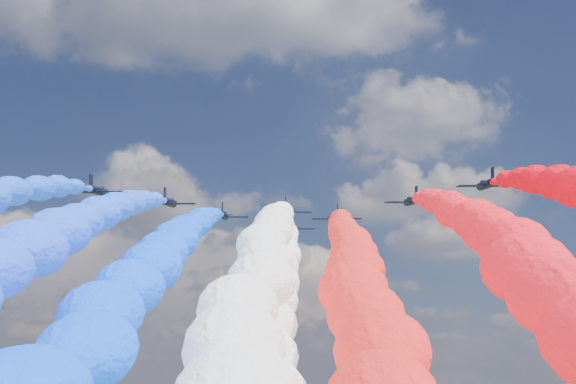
# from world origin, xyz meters

# --- Properties ---
(jet_0) EXTENTS (9.03, 12.35, 4.72)m
(jet_0) POSITION_xyz_m (-29.86, -5.72, 101.54)
(jet_0) COLOR black
(jet_1) EXTENTS (9.11, 12.41, 4.72)m
(jet_1) POSITION_xyz_m (-20.04, 2.62, 101.54)
(jet_1) COLOR black
(trail_1) EXTENTS (7.24, 99.92, 40.74)m
(trail_1) POSITION_xyz_m (-20.04, -48.74, 83.90)
(trail_1) COLOR blue
(jet_2) EXTENTS (9.58, 12.75, 4.72)m
(jet_2) POSITION_xyz_m (-12.02, 13.36, 101.54)
(jet_2) COLOR black
(trail_2) EXTENTS (7.24, 99.92, 40.74)m
(trail_2) POSITION_xyz_m (-12.02, -38.00, 83.90)
(trail_2) COLOR #0C47FD
(jet_3) EXTENTS (9.24, 12.51, 4.72)m
(jet_3) POSITION_xyz_m (-0.56, 9.92, 101.54)
(jet_3) COLOR black
(trail_3) EXTENTS (7.24, 99.92, 40.74)m
(trail_3) POSITION_xyz_m (-0.56, -41.44, 83.90)
(trail_3) COLOR white
(jet_4) EXTENTS (8.98, 12.32, 4.72)m
(jet_4) POSITION_xyz_m (-0.05, 24.84, 101.54)
(jet_4) COLOR black
(trail_4) EXTENTS (7.24, 99.92, 40.74)m
(trail_4) POSITION_xyz_m (-0.05, -26.52, 83.90)
(trail_4) COLOR white
(jet_5) EXTENTS (8.99, 12.32, 4.72)m
(jet_5) POSITION_xyz_m (8.58, 15.75, 101.54)
(jet_5) COLOR black
(trail_5) EXTENTS (7.24, 99.92, 40.74)m
(trail_5) POSITION_xyz_m (8.58, -35.60, 83.90)
(trail_5) COLOR red
(jet_6) EXTENTS (9.76, 12.87, 4.72)m
(jet_6) POSITION_xyz_m (20.80, 3.11, 101.54)
(jet_6) COLOR black
(trail_6) EXTENTS (7.24, 99.92, 40.74)m
(trail_6) POSITION_xyz_m (20.80, -48.25, 83.90)
(trail_6) COLOR red
(jet_7) EXTENTS (9.14, 12.43, 4.72)m
(jet_7) POSITION_xyz_m (31.02, -7.48, 101.54)
(jet_7) COLOR black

